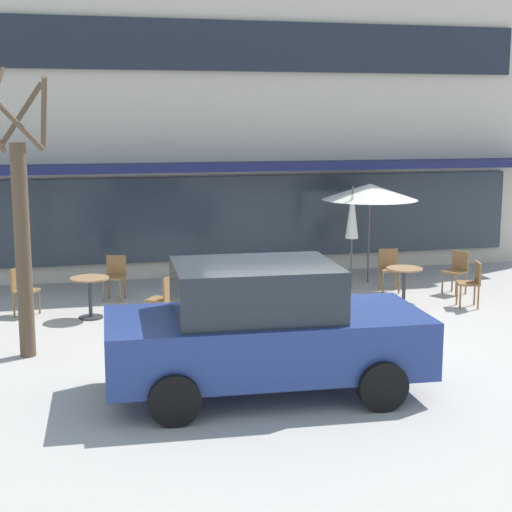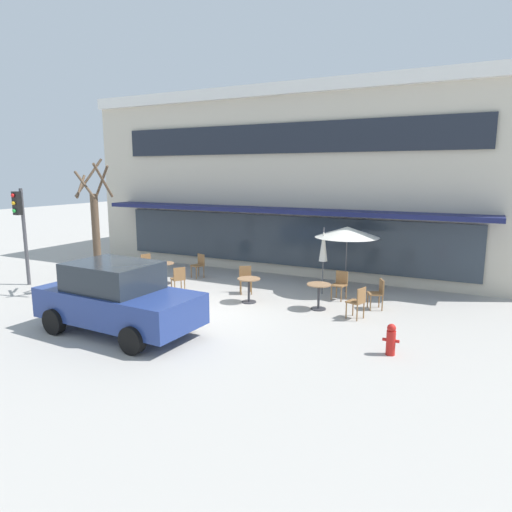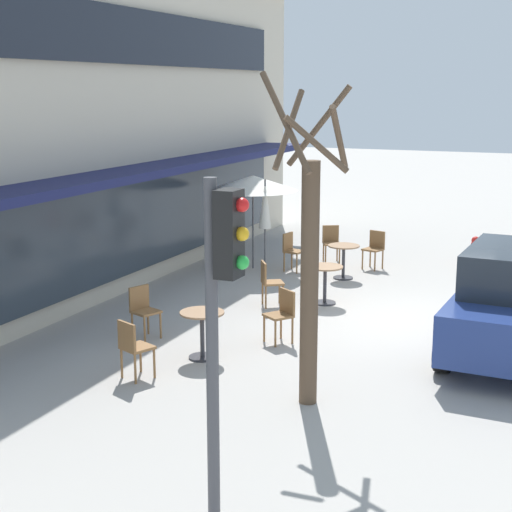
% 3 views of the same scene
% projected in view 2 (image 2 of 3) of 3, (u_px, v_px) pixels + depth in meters
% --- Properties ---
extents(ground_plane, '(80.00, 80.00, 0.00)m').
position_uv_depth(ground_plane, '(193.00, 316.00, 12.68)').
color(ground_plane, '#ADA8A0').
extents(building_facade, '(17.85, 9.10, 7.20)m').
position_uv_depth(building_facade, '(316.00, 180.00, 20.77)').
color(building_facade, beige).
rests_on(building_facade, ground).
extents(cafe_table_near_wall, '(0.70, 0.70, 0.76)m').
position_uv_depth(cafe_table_near_wall, '(249.00, 286.00, 13.93)').
color(cafe_table_near_wall, '#333338').
rests_on(cafe_table_near_wall, ground).
extents(cafe_table_streetside, '(0.70, 0.70, 0.76)m').
position_uv_depth(cafe_table_streetside, '(319.00, 292.00, 13.22)').
color(cafe_table_streetside, '#333338').
rests_on(cafe_table_streetside, ground).
extents(cafe_table_by_tree, '(0.70, 0.70, 0.76)m').
position_uv_depth(cafe_table_by_tree, '(165.00, 270.00, 16.29)').
color(cafe_table_by_tree, '#333338').
rests_on(cafe_table_by_tree, ground).
extents(patio_umbrella_green_folded, '(0.28, 0.28, 2.20)m').
position_uv_depth(patio_umbrella_green_folded, '(323.00, 245.00, 14.72)').
color(patio_umbrella_green_folded, '#4C4C51').
rests_on(patio_umbrella_green_folded, ground).
extents(patio_umbrella_cream_folded, '(2.10, 2.10, 2.20)m').
position_uv_depth(patio_umbrella_cream_folded, '(347.00, 232.00, 14.87)').
color(patio_umbrella_cream_folded, '#4C4C51').
rests_on(patio_umbrella_cream_folded, ground).
extents(cafe_chair_0, '(0.56, 0.56, 0.89)m').
position_uv_depth(cafe_chair_0, '(179.00, 278.00, 14.98)').
color(cafe_chair_0, olive).
rests_on(cafe_chair_0, ground).
extents(cafe_chair_1, '(0.54, 0.54, 0.89)m').
position_uv_depth(cafe_chair_1, '(378.00, 292.00, 13.22)').
color(cafe_chair_1, olive).
rests_on(cafe_chair_1, ground).
extents(cafe_chair_2, '(0.52, 0.52, 0.89)m').
position_uv_depth(cafe_chair_2, '(199.00, 264.00, 17.28)').
color(cafe_chair_2, olive).
rests_on(cafe_chair_2, ground).
extents(cafe_chair_3, '(0.52, 0.52, 0.89)m').
position_uv_depth(cafe_chair_3, '(147.00, 264.00, 17.27)').
color(cafe_chair_3, olive).
rests_on(cafe_chair_3, ground).
extents(cafe_chair_4, '(0.55, 0.55, 0.89)m').
position_uv_depth(cafe_chair_4, '(245.00, 277.00, 15.03)').
color(cafe_chair_4, olive).
rests_on(cafe_chair_4, ground).
extents(cafe_chair_5, '(0.50, 0.50, 0.89)m').
position_uv_depth(cafe_chair_5, '(358.00, 300.00, 12.33)').
color(cafe_chair_5, olive).
rests_on(cafe_chair_5, ground).
extents(cafe_chair_6, '(0.47, 0.47, 0.89)m').
position_uv_depth(cafe_chair_6, '(340.00, 283.00, 14.28)').
color(cafe_chair_6, olive).
rests_on(cafe_chair_6, ground).
extents(parked_sedan, '(4.28, 2.16, 1.76)m').
position_uv_depth(parked_sedan, '(117.00, 298.00, 11.29)').
color(parked_sedan, navy).
rests_on(parked_sedan, ground).
extents(street_tree, '(1.13, 1.21, 4.39)m').
position_uv_depth(street_tree, '(96.00, 234.00, 14.62)').
color(street_tree, brown).
rests_on(street_tree, ground).
extents(traffic_light_pole, '(0.26, 0.44, 3.40)m').
position_uv_depth(traffic_light_pole, '(21.00, 221.00, 15.75)').
color(traffic_light_pole, '#47474C').
rests_on(traffic_light_pole, ground).
extents(fire_hydrant, '(0.36, 0.20, 0.71)m').
position_uv_depth(fire_hydrant, '(391.00, 339.00, 9.93)').
color(fire_hydrant, red).
rests_on(fire_hydrant, ground).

